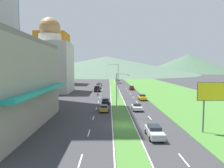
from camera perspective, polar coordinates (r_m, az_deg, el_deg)
name	(u,v)px	position (r m, az deg, el deg)	size (l,w,h in m)	color
ground_plane	(124,126)	(32.08, 3.31, -11.74)	(600.00, 600.00, 0.00)	#38383A
grass_median	(114,87)	(91.15, 0.56, -0.93)	(3.20, 240.00, 0.06)	#477F33
grass_verge_right	(159,87)	(93.95, 13.23, -0.89)	(24.00, 240.00, 0.06)	#477F33
lane_dash_left_1	(80,160)	(21.19, -9.01, -20.75)	(0.16, 2.80, 0.01)	silver
lane_dash_left_2	(89,133)	(28.81, -6.63, -13.69)	(0.16, 2.80, 0.01)	silver
lane_dash_left_3	(93,118)	(36.71, -5.32, -9.61)	(0.16, 2.80, 0.01)	silver
lane_dash_left_4	(96,108)	(44.73, -4.50, -6.98)	(0.16, 2.80, 0.01)	silver
lane_dash_left_5	(98,102)	(52.83, -3.93, -5.16)	(0.16, 2.80, 0.01)	silver
lane_dash_left_6	(100,97)	(60.98, -3.52, -3.82)	(0.16, 2.80, 0.01)	silver
lane_dash_left_7	(101,94)	(69.15, -3.21, -2.79)	(0.16, 2.80, 0.01)	silver
lane_dash_left_8	(102,91)	(77.34, -2.96, -1.98)	(0.16, 2.80, 0.01)	silver
lane_dash_left_9	(102,89)	(85.54, -2.76, -1.33)	(0.16, 2.80, 0.01)	silver
lane_dash_right_1	(184,160)	(22.27, 19.78, -19.67)	(0.16, 2.80, 0.01)	silver
lane_dash_right_2	(162,133)	(29.61, 13.99, -13.29)	(0.16, 2.80, 0.01)	silver
lane_dash_right_3	(150,118)	(37.34, 10.71, -9.43)	(0.16, 2.80, 0.01)	silver
lane_dash_right_4	(142,108)	(45.25, 8.60, -6.89)	(0.16, 2.80, 0.01)	silver
lane_dash_right_5	(137,102)	(53.27, 7.13, -5.10)	(0.16, 2.80, 0.01)	silver
lane_dash_right_6	(133,97)	(61.36, 6.06, -3.78)	(0.16, 2.80, 0.01)	silver
lane_dash_right_7	(130,94)	(69.48, 5.24, -2.77)	(0.16, 2.80, 0.01)	silver
lane_dash_right_8	(128,91)	(77.64, 4.59, -1.97)	(0.16, 2.80, 0.01)	silver
lane_dash_right_9	(126,89)	(85.81, 4.07, -1.32)	(0.16, 2.80, 0.01)	silver
edge_line_median_left	(110,87)	(91.12, -0.54, -0.95)	(0.16, 240.00, 0.01)	silver
edge_line_median_right	(118,87)	(91.21, 1.66, -0.95)	(0.16, 240.00, 0.01)	silver
domed_building	(51,63)	(76.63, -17.08, 5.84)	(14.54, 14.54, 27.00)	beige
midrise_colored	(53,59)	(114.78, -16.46, 6.96)	(15.91, 15.91, 27.70)	orange
hill_far_left	(40,62)	(304.33, -19.83, 5.92)	(163.14, 163.14, 33.27)	#516B56
hill_far_center	(107,65)	(270.29, -1.51, 5.35)	(236.00, 236.00, 23.53)	#516B56
hill_far_right	(188,64)	(349.35, 20.89, 5.44)	(151.25, 151.25, 29.95)	#47664C
street_lamp_near	(118,91)	(36.88, 1.78, -2.14)	(2.58, 0.39, 8.06)	#99999E
street_lamp_mid	(117,78)	(58.94, 1.41, 1.60)	(3.45, 0.30, 10.15)	#99999E
billboard_roadside	(219,94)	(31.21, 28.28, -2.51)	(6.09, 0.28, 7.09)	#4C4C51
car_0	(104,108)	(41.68, -2.31, -6.85)	(1.86, 4.07, 1.38)	#C6842D
car_1	(118,81)	(123.42, 1.77, 0.89)	(2.04, 4.79, 1.38)	slate
car_2	(119,82)	(115.17, 2.06, 0.64)	(1.94, 4.76, 1.53)	silver
car_3	(106,101)	(50.10, -1.86, -4.82)	(1.88, 4.75, 1.48)	black
car_4	(118,80)	(129.20, 1.62, 1.07)	(2.03, 4.79, 1.43)	yellow
car_5	(100,84)	(100.56, -3.52, 0.00)	(2.02, 4.54, 1.46)	yellow
car_6	(154,131)	(27.31, 12.02, -13.10)	(1.92, 4.62, 1.52)	#B2B2B7
car_7	(137,107)	(42.99, 7.09, -6.49)	(1.97, 4.12, 1.43)	silver
car_8	(132,88)	(81.62, 5.64, -1.09)	(1.87, 4.52, 1.58)	maroon
car_9	(142,97)	(56.45, 8.64, -3.74)	(1.97, 4.03, 1.57)	yellow
pickup_truck_0	(98,86)	(87.37, -3.96, -0.56)	(2.18, 5.40, 2.00)	silver
pickup_truck_1	(97,89)	(76.15, -4.28, -1.36)	(2.18, 5.40, 2.00)	black
motorcycle_rider	(98,93)	(65.89, -4.13, -2.52)	(0.36, 2.00, 1.80)	black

